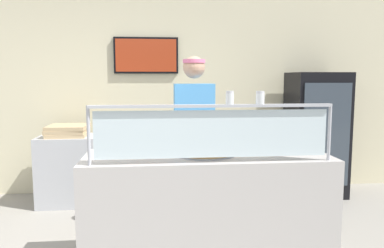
{
  "coord_description": "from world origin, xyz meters",
  "views": [
    {
      "loc": [
        0.55,
        -2.59,
        1.56
      ],
      "look_at": [
        0.85,
        0.38,
        1.19
      ],
      "focal_mm": 35.58,
      "sensor_mm": 36.0,
      "label": 1
    }
  ],
  "objects": [
    {
      "name": "parmesan_shaker",
      "position": [
        1.09,
        0.06,
        1.41
      ],
      "size": [
        0.06,
        0.06,
        0.1
      ],
      "color": "white",
      "rests_on": "sneeze_guard"
    },
    {
      "name": "pepper_flake_shaker",
      "position": [
        1.31,
        0.06,
        1.41
      ],
      "size": [
        0.06,
        0.06,
        0.09
      ],
      "color": "white",
      "rests_on": "sneeze_guard"
    },
    {
      "name": "sneeze_guard",
      "position": [
        0.97,
        0.06,
        1.22
      ],
      "size": [
        1.76,
        0.06,
        0.42
      ],
      "color": "#B2B5BC",
      "rests_on": "serving_counter"
    },
    {
      "name": "drink_fridge",
      "position": [
        2.69,
        2.2,
        0.81
      ],
      "size": [
        0.71,
        0.62,
        1.63
      ],
      "color": "black",
      "rests_on": "ground"
    },
    {
      "name": "pizza_server",
      "position": [
        1.0,
        0.35,
        0.99
      ],
      "size": [
        0.13,
        0.29,
        0.01
      ],
      "primitive_type": "cube",
      "rotation": [
        0.0,
        0.0,
        -0.21
      ],
      "color": "#ADAFB7",
      "rests_on": "pizza_tray"
    },
    {
      "name": "serving_counter",
      "position": [
        0.97,
        0.34,
        0.47
      ],
      "size": [
        1.93,
        0.68,
        0.95
      ],
      "primitive_type": "cube",
      "color": "#BCB7B2",
      "rests_on": "ground"
    },
    {
      "name": "pizza_box_stack",
      "position": [
        -0.5,
        2.16,
        0.91
      ],
      "size": [
        0.49,
        0.48,
        0.13
      ],
      "color": "tan",
      "rests_on": "prep_shelf"
    },
    {
      "name": "pizza_tray",
      "position": [
        0.95,
        0.37,
        0.97
      ],
      "size": [
        0.5,
        0.5,
        0.04
      ],
      "color": "#9EA0A8",
      "rests_on": "serving_counter"
    },
    {
      "name": "worker_figure",
      "position": [
        0.94,
        1.03,
        1.01
      ],
      "size": [
        0.41,
        0.5,
        1.76
      ],
      "color": "#23232D",
      "rests_on": "ground"
    },
    {
      "name": "shop_rear_unit",
      "position": [
        0.96,
        2.64,
        1.36
      ],
      "size": [
        6.33,
        0.13,
        2.7
      ],
      "color": "beige",
      "rests_on": "ground"
    },
    {
      "name": "prep_shelf",
      "position": [
        -0.51,
        2.16,
        0.42
      ],
      "size": [
        0.7,
        0.55,
        0.85
      ],
      "primitive_type": "cube",
      "color": "#B7BABF",
      "rests_on": "ground"
    },
    {
      "name": "ground_plane",
      "position": [
        0.97,
        1.0,
        0.0
      ],
      "size": [
        12.0,
        12.0,
        0.0
      ],
      "primitive_type": "plane",
      "color": "gray",
      "rests_on": "ground"
    }
  ]
}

